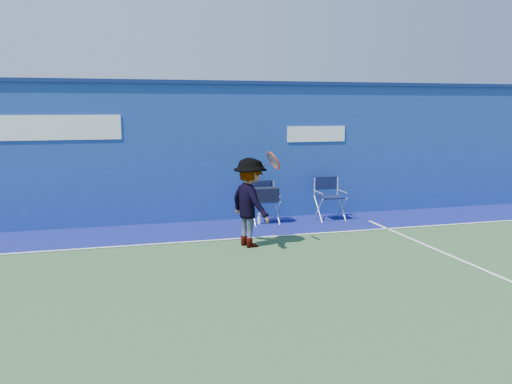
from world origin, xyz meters
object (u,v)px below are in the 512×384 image
object	(u,v)px
water_bottle	(259,219)
tennis_player	(250,202)
directors_chair_left	(265,206)
directors_chair_right	(330,207)

from	to	relation	value
water_bottle	tennis_player	bearing A→B (deg)	-111.00
tennis_player	directors_chair_left	bearing A→B (deg)	65.89
directors_chair_right	water_bottle	xyz separation A→B (m)	(-1.66, -0.05, -0.17)
water_bottle	tennis_player	xyz separation A→B (m)	(-0.66, -1.72, 0.69)
directors_chair_left	tennis_player	bearing A→B (deg)	-114.11
directors_chair_right	tennis_player	size ratio (longest dim) A/B	0.55
directors_chair_right	water_bottle	world-z (taller)	directors_chair_right
directors_chair_right	water_bottle	size ratio (longest dim) A/B	3.85
directors_chair_left	tennis_player	world-z (taller)	tennis_player
directors_chair_left	water_bottle	size ratio (longest dim) A/B	3.72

